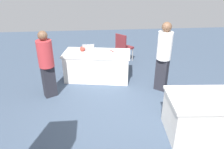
{
  "coord_description": "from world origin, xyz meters",
  "views": [
    {
      "loc": [
        0.52,
        3.66,
        2.73
      ],
      "look_at": [
        0.17,
        -0.1,
        0.9
      ],
      "focal_mm": 34.37,
      "sensor_mm": 36.0,
      "label": 1
    }
  ],
  "objects_px": {
    "table_foreground": "(97,66)",
    "scissors_red": "(112,51)",
    "person_organiser": "(46,62)",
    "laptop_silver": "(89,51)",
    "chair_tucked_left": "(123,46)",
    "person_attendee_standing": "(164,54)",
    "yarn_ball": "(82,49)",
    "table_mid_left": "(206,116)"
  },
  "relations": [
    {
      "from": "table_foreground",
      "to": "person_attendee_standing",
      "type": "xyz_separation_m",
      "value": [
        -1.57,
        0.76,
        0.57
      ]
    },
    {
      "from": "chair_tucked_left",
      "to": "yarn_ball",
      "type": "bearing_deg",
      "value": -92.78
    },
    {
      "from": "person_attendee_standing",
      "to": "laptop_silver",
      "type": "xyz_separation_m",
      "value": [
        1.79,
        -0.78,
        -0.15
      ]
    },
    {
      "from": "yarn_ball",
      "to": "scissors_red",
      "type": "xyz_separation_m",
      "value": [
        -0.8,
        0.07,
        -0.07
      ]
    },
    {
      "from": "table_mid_left",
      "to": "scissors_red",
      "type": "bearing_deg",
      "value": -59.7
    },
    {
      "from": "table_mid_left",
      "to": "yarn_ball",
      "type": "xyz_separation_m",
      "value": [
        2.26,
        -2.57,
        0.45
      ]
    },
    {
      "from": "laptop_silver",
      "to": "table_foreground",
      "type": "bearing_deg",
      "value": 174.28
    },
    {
      "from": "table_mid_left",
      "to": "scissors_red",
      "type": "relative_size",
      "value": 8.17
    },
    {
      "from": "laptop_silver",
      "to": "chair_tucked_left",
      "type": "bearing_deg",
      "value": -134.64
    },
    {
      "from": "scissors_red",
      "to": "person_attendee_standing",
      "type": "bearing_deg",
      "value": 28.53
    },
    {
      "from": "chair_tucked_left",
      "to": "person_attendee_standing",
      "type": "relative_size",
      "value": 0.55
    },
    {
      "from": "table_mid_left",
      "to": "chair_tucked_left",
      "type": "relative_size",
      "value": 1.56
    },
    {
      "from": "person_attendee_standing",
      "to": "person_organiser",
      "type": "xyz_separation_m",
      "value": [
        2.72,
        0.06,
        -0.07
      ]
    },
    {
      "from": "scissors_red",
      "to": "laptop_silver",
      "type": "bearing_deg",
      "value": -112.05
    },
    {
      "from": "table_mid_left",
      "to": "chair_tucked_left",
      "type": "height_order",
      "value": "chair_tucked_left"
    },
    {
      "from": "table_foreground",
      "to": "yarn_ball",
      "type": "height_order",
      "value": "yarn_ball"
    },
    {
      "from": "table_foreground",
      "to": "person_organiser",
      "type": "relative_size",
      "value": 1.18
    },
    {
      "from": "table_foreground",
      "to": "scissors_red",
      "type": "xyz_separation_m",
      "value": [
        -0.41,
        -0.06,
        0.38
      ]
    },
    {
      "from": "table_foreground",
      "to": "person_attendee_standing",
      "type": "distance_m",
      "value": 1.83
    },
    {
      "from": "person_attendee_standing",
      "to": "person_organiser",
      "type": "relative_size",
      "value": 1.07
    },
    {
      "from": "table_foreground",
      "to": "scissors_red",
      "type": "bearing_deg",
      "value": -171.45
    },
    {
      "from": "person_organiser",
      "to": "person_attendee_standing",
      "type": "bearing_deg",
      "value": -28.44
    },
    {
      "from": "table_foreground",
      "to": "scissors_red",
      "type": "relative_size",
      "value": 10.45
    },
    {
      "from": "person_attendee_standing",
      "to": "table_mid_left",
      "type": "bearing_deg",
      "value": -39.84
    },
    {
      "from": "laptop_silver",
      "to": "scissors_red",
      "type": "bearing_deg",
      "value": -176.97
    },
    {
      "from": "chair_tucked_left",
      "to": "person_organiser",
      "type": "relative_size",
      "value": 0.59
    },
    {
      "from": "person_organiser",
      "to": "chair_tucked_left",
      "type": "bearing_deg",
      "value": 14.58
    },
    {
      "from": "person_organiser",
      "to": "scissors_red",
      "type": "relative_size",
      "value": 8.84
    },
    {
      "from": "yarn_ball",
      "to": "person_attendee_standing",
      "type": "bearing_deg",
      "value": 155.53
    },
    {
      "from": "person_organiser",
      "to": "table_foreground",
      "type": "bearing_deg",
      "value": 5.68
    },
    {
      "from": "table_foreground",
      "to": "scissors_red",
      "type": "height_order",
      "value": "scissors_red"
    },
    {
      "from": "chair_tucked_left",
      "to": "person_attendee_standing",
      "type": "xyz_separation_m",
      "value": [
        -0.69,
        1.93,
        0.42
      ]
    },
    {
      "from": "table_foreground",
      "to": "chair_tucked_left",
      "type": "height_order",
      "value": "chair_tucked_left"
    },
    {
      "from": "chair_tucked_left",
      "to": "laptop_silver",
      "type": "bearing_deg",
      "value": -85.95
    },
    {
      "from": "yarn_ball",
      "to": "chair_tucked_left",
      "type": "bearing_deg",
      "value": -140.54
    },
    {
      "from": "laptop_silver",
      "to": "scissors_red",
      "type": "distance_m",
      "value": 0.64
    },
    {
      "from": "table_foreground",
      "to": "scissors_red",
      "type": "distance_m",
      "value": 0.57
    },
    {
      "from": "table_mid_left",
      "to": "chair_tucked_left",
      "type": "distance_m",
      "value": 3.75
    },
    {
      "from": "chair_tucked_left",
      "to": "scissors_red",
      "type": "distance_m",
      "value": 1.22
    },
    {
      "from": "table_foreground",
      "to": "table_mid_left",
      "type": "distance_m",
      "value": 3.08
    },
    {
      "from": "chair_tucked_left",
      "to": "person_organiser",
      "type": "xyz_separation_m",
      "value": [
        2.04,
        1.99,
        0.35
      ]
    },
    {
      "from": "person_organiser",
      "to": "laptop_silver",
      "type": "xyz_separation_m",
      "value": [
        -0.94,
        -0.84,
        -0.08
      ]
    }
  ]
}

